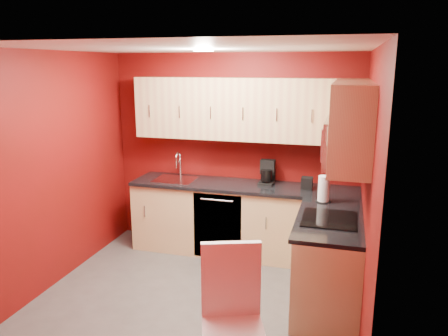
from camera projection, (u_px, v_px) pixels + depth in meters
The scene contains 21 objects.
floor at pixel (197, 297), 4.53m from camera, with size 3.20×3.20×0.00m, color #4E4B49.
ceiling at pixel (193, 48), 3.95m from camera, with size 3.20×3.20×0.00m, color white.
wall_back at pixel (234, 152), 5.65m from camera, with size 3.20×3.20×0.00m, color #5F0909.
wall_front at pixel (118, 238), 2.84m from camera, with size 3.20×3.20×0.00m, color #5F0909.
wall_left at pixel (54, 170), 4.67m from camera, with size 3.00×3.00×0.00m, color #5F0909.
wall_right at pixel (368, 194), 3.82m from camera, with size 3.00×3.00×0.00m, color #5F0909.
base_cabinets_back at pixel (243, 221), 5.50m from camera, with size 2.80×0.60×0.87m, color tan.
base_cabinets_right at pixel (329, 263), 4.32m from camera, with size 0.60×1.30×0.87m, color tan.
countertop_back at pixel (243, 186), 5.38m from camera, with size 2.80×0.63×0.04m, color black.
countertop_right at pixel (330, 220), 4.20m from camera, with size 0.63×1.27×0.04m, color black.
upper_cabinets_back at pixel (246, 109), 5.30m from camera, with size 2.80×0.35×0.75m, color tan.
upper_cabinets_right at pixel (352, 115), 4.13m from camera, with size 0.35×1.55×0.75m.
microwave at pixel (346, 143), 3.96m from camera, with size 0.42×0.76×0.42m.
cooktop at pixel (329, 219), 4.17m from camera, with size 0.50×0.55×0.01m, color black.
sink at pixel (175, 177), 5.62m from camera, with size 0.52×0.42×0.35m.
dishwasher_front at pixel (217, 227), 5.30m from camera, with size 0.60×0.02×0.82m, color black.
downlight at pixel (204, 51), 4.24m from camera, with size 0.20×0.20×0.01m, color white.
coffee_maker at pixel (267, 172), 5.37m from camera, with size 0.18×0.24×0.29m, color black, non-canonical shape.
napkin_holder at pixel (307, 183), 5.17m from camera, with size 0.13×0.13×0.14m, color black, non-canonical shape.
paper_towel at pixel (324, 189), 4.67m from camera, with size 0.16×0.16×0.29m, color silver, non-canonical shape.
dining_chair at pixel (233, 325), 3.10m from camera, with size 0.44×0.46×1.10m, color white, non-canonical shape.
Camera 1 is at (1.39, -3.87, 2.35)m, focal length 35.00 mm.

